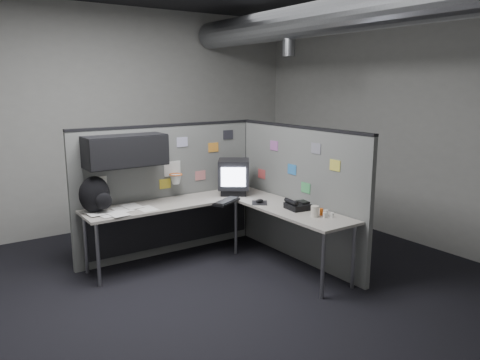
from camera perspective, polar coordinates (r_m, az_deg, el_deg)
room at (r=5.00m, az=4.36°, el=11.47°), size 5.62×5.62×3.22m
partition_back at (r=5.74m, az=-9.94°, el=0.30°), size 2.44×0.42×1.63m
partition_right at (r=5.67m, az=7.11°, el=-1.60°), size 0.07×2.23×1.63m
desk at (r=5.55m, az=-3.73°, el=-4.01°), size 2.31×2.11×0.73m
monitor at (r=5.94m, az=-0.76°, el=0.46°), size 0.53×0.53×0.44m
keyboard at (r=5.52m, az=-1.65°, el=-2.63°), size 0.44×0.33×0.04m
mouse at (r=5.51m, az=2.39°, el=-2.66°), size 0.27×0.28×0.05m
phone at (r=5.28m, az=6.98°, el=-3.10°), size 0.25×0.27×0.12m
bottles at (r=5.04m, az=10.36°, el=-4.03°), size 0.12×0.16×0.08m
cup at (r=5.01m, az=9.10°, el=-3.79°), size 0.09×0.09×0.12m
papers at (r=5.32m, az=-14.34°, el=-3.66°), size 0.75×0.50×0.02m
backpack at (r=5.29m, az=-17.22°, el=-1.78°), size 0.35×0.31×0.41m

